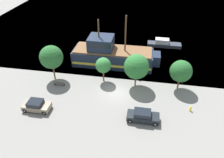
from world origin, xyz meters
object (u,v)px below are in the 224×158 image
(fire_hydrant, at_px, (191,109))
(bench_promenade_east, at_px, (59,83))
(moored_boat_dockside, at_px, (164,44))
(pirate_ship, at_px, (112,55))
(parked_car_curb_front, at_px, (143,116))
(parked_car_curb_mid, at_px, (36,105))

(fire_hydrant, height_order, bench_promenade_east, bench_promenade_east)
(moored_boat_dockside, xyz_separation_m, bench_promenade_east, (-17.33, -17.94, -0.18))
(moored_boat_dockside, bearing_deg, pirate_ship, -136.51)
(pirate_ship, xyz_separation_m, bench_promenade_east, (-7.39, -8.51, -1.53))
(parked_car_curb_front, xyz_separation_m, bench_promenade_east, (-14.04, 5.67, -0.34))
(moored_boat_dockside, xyz_separation_m, parked_car_curb_front, (-3.29, -23.60, 0.17))
(bench_promenade_east, bearing_deg, pirate_ship, 49.00)
(pirate_ship, relative_size, bench_promenade_east, 9.28)
(fire_hydrant, xyz_separation_m, bench_promenade_east, (-20.69, 2.63, 0.03))
(parked_car_curb_front, bearing_deg, parked_car_curb_mid, -178.45)
(parked_car_curb_front, distance_m, parked_car_curb_mid, 15.06)
(pirate_ship, relative_size, fire_hydrant, 21.13)
(parked_car_curb_front, bearing_deg, moored_boat_dockside, 82.06)
(pirate_ship, height_order, parked_car_curb_mid, pirate_ship)
(fire_hydrant, bearing_deg, parked_car_curb_front, -155.45)
(moored_boat_dockside, height_order, bench_promenade_east, moored_boat_dockside)
(moored_boat_dockside, height_order, fire_hydrant, moored_boat_dockside)
(fire_hydrant, bearing_deg, moored_boat_dockside, 99.26)
(parked_car_curb_mid, bearing_deg, fire_hydrant, 9.01)
(pirate_ship, xyz_separation_m, parked_car_curb_mid, (-8.41, -14.58, -1.22))
(moored_boat_dockside, bearing_deg, fire_hydrant, -80.74)
(fire_hydrant, bearing_deg, bench_promenade_east, 172.76)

